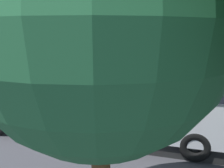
# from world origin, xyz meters

# --- Properties ---
(ground_plane) EXTENTS (80.00, 80.00, 0.00)m
(ground_plane) POSITION_xyz_m (0.00, 0.00, 0.00)
(ground_plane) COLOR #38383D
(tour_bus) EXTENTS (10.35, 2.97, 3.25)m
(tour_bus) POSITION_xyz_m (0.58, 4.46, 1.65)
(tour_bus) COLOR silver
(tour_bus) RESTS_ON ground_plane
(spectator_far_left) EXTENTS (0.58, 0.36, 1.67)m
(spectator_far_left) POSITION_xyz_m (-2.26, 1.48, 0.99)
(spectator_far_left) COLOR #473823
(spectator_far_left) RESTS_ON ground_plane
(spectator_left) EXTENTS (0.58, 0.35, 1.68)m
(spectator_left) POSITION_xyz_m (-1.17, 1.74, 1.00)
(spectator_left) COLOR #473823
(spectator_left) RESTS_ON ground_plane
(spectator_centre) EXTENTS (0.58, 0.35, 1.79)m
(spectator_centre) POSITION_xyz_m (0.12, 1.59, 1.07)
(spectator_centre) COLOR #473823
(spectator_centre) RESTS_ON ground_plane
(spectator_right) EXTENTS (0.58, 0.37, 1.73)m
(spectator_right) POSITION_xyz_m (1.25, 1.68, 1.03)
(spectator_right) COLOR black
(spectator_right) RESTS_ON ground_plane
(spectator_far_right) EXTENTS (0.57, 0.33, 1.69)m
(spectator_far_right) POSITION_xyz_m (2.47, 1.48, 1.01)
(spectator_far_right) COLOR black
(spectator_far_right) RESTS_ON ground_plane
(parked_motorcycle_silver) EXTENTS (2.05, 0.58, 0.99)m
(parked_motorcycle_silver) POSITION_xyz_m (-3.50, 2.43, 0.48)
(parked_motorcycle_silver) COLOR black
(parked_motorcycle_silver) RESTS_ON ground_plane
(parked_motorcycle_dark) EXTENTS (2.05, 0.59, 0.99)m
(parked_motorcycle_dark) POSITION_xyz_m (1.13, 2.40, 0.48)
(parked_motorcycle_dark) COLOR black
(parked_motorcycle_dark) RESTS_ON ground_plane
(stunt_motorcycle) EXTENTS (1.87, 1.10, 1.23)m
(stunt_motorcycle) POSITION_xyz_m (3.05, -2.42, 0.61)
(stunt_motorcycle) COLOR black
(stunt_motorcycle) RESTS_ON ground_plane
(traffic_cone) EXTENTS (0.34, 0.34, 0.63)m
(traffic_cone) POSITION_xyz_m (1.32, -1.17, 0.30)
(traffic_cone) COLOR orange
(traffic_cone) RESTS_ON ground_plane
(tree_centre) EXTENTS (3.99, 3.99, 6.53)m
(tree_centre) POSITION_xyz_m (-1.06, 9.38, 4.23)
(tree_centre) COLOR #51381E
(tree_centre) RESTS_ON ground_plane
(bay_line_b) EXTENTS (0.20, 4.09, 0.01)m
(bay_line_b) POSITION_xyz_m (-2.58, -0.93, 0.00)
(bay_line_b) COLOR white
(bay_line_b) RESTS_ON ground_plane
(bay_line_c) EXTENTS (0.20, 4.19, 0.01)m
(bay_line_c) POSITION_xyz_m (0.27, -0.93, 0.00)
(bay_line_c) COLOR white
(bay_line_c) RESTS_ON ground_plane
(bay_line_d) EXTENTS (0.20, 4.46, 0.01)m
(bay_line_d) POSITION_xyz_m (3.12, -0.93, 0.00)
(bay_line_d) COLOR white
(bay_line_d) RESTS_ON ground_plane
(bay_line_e) EXTENTS (0.19, 3.85, 0.01)m
(bay_line_e) POSITION_xyz_m (5.98, -0.93, 0.00)
(bay_line_e) COLOR white
(bay_line_e) RESTS_ON ground_plane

